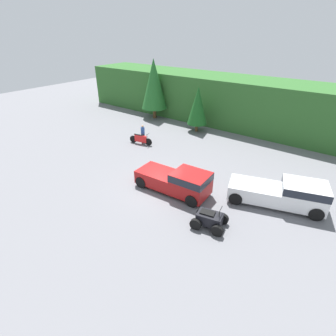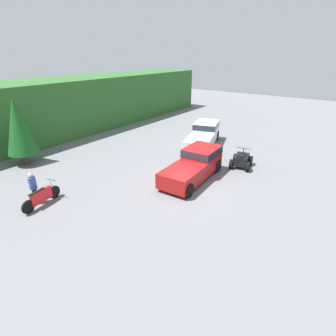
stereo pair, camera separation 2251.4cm
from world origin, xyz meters
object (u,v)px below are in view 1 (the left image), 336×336
(quad_atv, at_px, (210,219))
(pickup_truck_red, at_px, (178,181))
(dirt_bike, at_px, (141,139))
(pickup_truck_second, at_px, (285,193))
(rider_person, at_px, (143,133))

(quad_atv, bearing_deg, pickup_truck_red, 141.34)
(pickup_truck_red, relative_size, dirt_bike, 2.21)
(dirt_bike, bearing_deg, pickup_truck_red, -43.32)
(pickup_truck_second, relative_size, rider_person, 3.37)
(quad_atv, xyz_separation_m, rider_person, (-11.18, 6.97, 0.48))
(quad_atv, height_order, rider_person, rider_person)
(pickup_truck_second, relative_size, dirt_bike, 2.53)
(pickup_truck_red, relative_size, quad_atv, 2.48)
(dirt_bike, bearing_deg, pickup_truck_second, -19.86)
(pickup_truck_red, bearing_deg, dirt_bike, 145.13)
(dirt_bike, relative_size, quad_atv, 1.12)
(pickup_truck_second, xyz_separation_m, rider_person, (-13.89, 2.43, 0.03))
(dirt_bike, distance_m, quad_atv, 12.87)
(pickup_truck_red, height_order, dirt_bike, pickup_truck_red)
(pickup_truck_second, height_order, quad_atv, pickup_truck_second)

